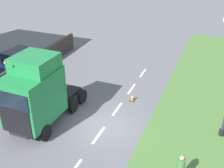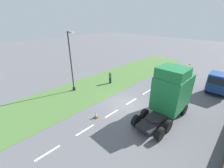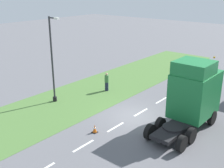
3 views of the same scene
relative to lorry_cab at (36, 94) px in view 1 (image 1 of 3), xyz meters
name	(u,v)px [view 1 (image 1 of 3)]	position (x,y,z in m)	size (l,w,h in m)	color
ground_plane	(104,127)	(-3.90, -1.41, -2.38)	(120.00, 120.00, 0.00)	slate
grass_verge	(200,150)	(-9.90, -1.41, -2.37)	(7.00, 44.00, 0.01)	#4C7538
lane_markings	(109,121)	(-3.90, -2.11, -2.38)	(0.16, 17.80, 0.00)	white
lorry_cab	(36,94)	(0.00, 0.00, 0.00)	(2.67, 6.49, 4.90)	black
parked_car	(17,61)	(6.85, -6.43, -1.43)	(2.24, 4.62, 1.92)	navy
traffic_cone_lead	(132,97)	(-4.53, -5.20, -2.10)	(0.36, 0.36, 0.58)	black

